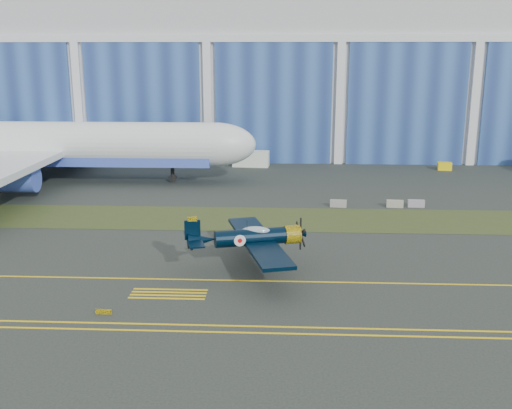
{
  "coord_description": "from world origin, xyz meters",
  "views": [
    {
      "loc": [
        -8.98,
        -51.55,
        18.5
      ],
      "look_at": [
        -11.81,
        6.42,
        3.63
      ],
      "focal_mm": 42.0,
      "sensor_mm": 36.0,
      "label": 1
    }
  ],
  "objects_px": {
    "jetliner": "(33,96)",
    "tug": "(445,166)",
    "warbird": "(251,237)",
    "shipping_container": "(251,159)"
  },
  "relations": [
    {
      "from": "warbird",
      "to": "jetliner",
      "type": "bearing_deg",
      "value": 117.17
    },
    {
      "from": "jetliner",
      "to": "tug",
      "type": "distance_m",
      "value": 63.75
    },
    {
      "from": "warbird",
      "to": "tug",
      "type": "bearing_deg",
      "value": 43.02
    },
    {
      "from": "jetliner",
      "to": "shipping_container",
      "type": "distance_m",
      "value": 34.81
    },
    {
      "from": "jetliner",
      "to": "tug",
      "type": "bearing_deg",
      "value": 10.24
    },
    {
      "from": "jetliner",
      "to": "warbird",
      "type": "bearing_deg",
      "value": -47.3
    },
    {
      "from": "tug",
      "to": "jetliner",
      "type": "bearing_deg",
      "value": -162.84
    },
    {
      "from": "warbird",
      "to": "tug",
      "type": "xyz_separation_m",
      "value": [
        28.52,
        46.98,
        -2.41
      ]
    },
    {
      "from": "tug",
      "to": "shipping_container",
      "type": "bearing_deg",
      "value": -176.3
    },
    {
      "from": "warbird",
      "to": "tug",
      "type": "relative_size",
      "value": 7.97
    }
  ]
}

